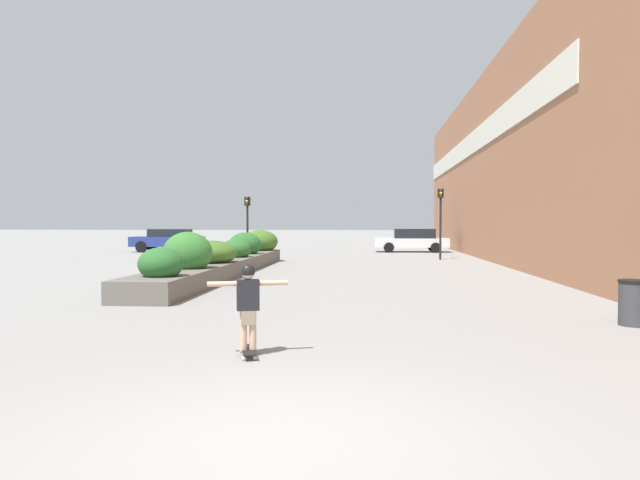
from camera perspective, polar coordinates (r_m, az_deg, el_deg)
ground_plane at (r=5.08m, az=-5.18°, el=-19.43°), size 300.00×300.00×0.00m
building_wall_right at (r=27.07m, az=17.91°, el=7.77°), size 0.67×49.36×9.44m
planter_box at (r=21.13m, az=-9.21°, el=-1.74°), size 1.67×15.80×1.58m
skateboard at (r=8.04m, az=-7.19°, el=-10.96°), size 0.36×0.70×0.10m
skateboarder at (r=7.91m, az=-7.21°, el=-5.73°), size 1.08×0.38×1.18m
trash_bin at (r=11.66m, az=28.89°, el=-5.51°), size 0.53×0.53×0.82m
car_leftmost at (r=37.63m, az=-14.95°, el=0.04°), size 4.42×1.95×1.46m
car_center_left at (r=36.63m, az=9.20°, el=0.01°), size 4.63×1.84×1.47m
car_center_right at (r=35.98m, az=23.53°, el=-0.02°), size 4.24×1.93×1.63m
traffic_light_left at (r=29.48m, az=-7.28°, el=2.38°), size 0.28×0.30×3.19m
traffic_light_right at (r=29.17m, az=11.97°, el=2.81°), size 0.28×0.30×3.56m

